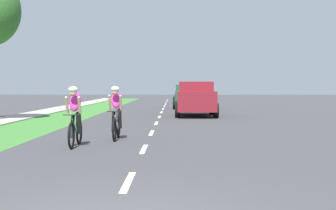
# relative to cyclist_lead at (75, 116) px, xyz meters

# --- Properties ---
(ground_plane) EXTENTS (120.00, 120.00, 0.00)m
(ground_plane) POSITION_rel_cyclist_lead_xyz_m (1.83, 12.74, -0.81)
(ground_plane) COLOR #38383A
(grass_verge) EXTENTS (2.69, 70.00, 0.01)m
(grass_verge) POSITION_rel_cyclist_lead_xyz_m (-2.94, 12.74, -0.81)
(grass_verge) COLOR #38722D
(grass_verge) RESTS_ON ground_plane
(sidewalk_concrete) EXTENTS (1.65, 70.00, 0.10)m
(sidewalk_concrete) POSITION_rel_cyclist_lead_xyz_m (-5.10, 12.74, -0.81)
(sidewalk_concrete) COLOR #9E998E
(sidewalk_concrete) RESTS_ON ground_plane
(lane_markings_center) EXTENTS (0.12, 53.49, 0.01)m
(lane_markings_center) POSITION_rel_cyclist_lead_xyz_m (1.83, 16.74, -0.81)
(lane_markings_center) COLOR white
(lane_markings_center) RESTS_ON ground_plane
(cyclist_lead) EXTENTS (0.42, 1.72, 1.58)m
(cyclist_lead) POSITION_rel_cyclist_lead_xyz_m (0.00, 0.00, 0.00)
(cyclist_lead) COLOR black
(cyclist_lead) RESTS_ON ground_plane
(cyclist_trailing) EXTENTS (0.42, 1.72, 1.58)m
(cyclist_trailing) POSITION_rel_cyclist_lead_xyz_m (0.88, 1.74, 0.00)
(cyclist_trailing) COLOR black
(cyclist_trailing) RESTS_ON ground_plane
(suv_maroon) EXTENTS (2.15, 4.70, 1.79)m
(suv_maroon) POSITION_rel_cyclist_lead_xyz_m (3.70, 13.23, 0.14)
(suv_maroon) COLOR maroon
(suv_maroon) RESTS_ON ground_plane
(pickup_dark_green) EXTENTS (2.22, 5.10, 1.64)m
(pickup_dark_green) POSITION_rel_cyclist_lead_xyz_m (3.60, 21.88, 0.02)
(pickup_dark_green) COLOR #194C2D
(pickup_dark_green) RESTS_ON ground_plane
(sedan_silver) EXTENTS (1.98, 4.30, 1.52)m
(sedan_silver) POSITION_rel_cyclist_lead_xyz_m (3.52, 31.55, -0.04)
(sedan_silver) COLOR #A5A8AD
(sedan_silver) RESTS_ON ground_plane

